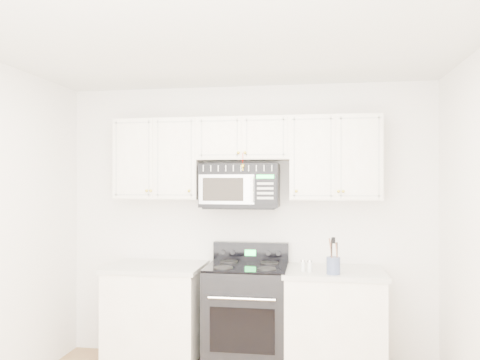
# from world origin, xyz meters

# --- Properties ---
(room) EXTENTS (3.51, 3.51, 2.61)m
(room) POSITION_xyz_m (0.00, 0.00, 1.30)
(room) COLOR #885D42
(room) RESTS_ON ground
(base_cabinet_left) EXTENTS (0.86, 0.65, 0.92)m
(base_cabinet_left) POSITION_xyz_m (-0.80, 1.44, 0.43)
(base_cabinet_left) COLOR white
(base_cabinet_left) RESTS_ON ground
(base_cabinet_right) EXTENTS (0.86, 0.65, 0.92)m
(base_cabinet_right) POSITION_xyz_m (0.80, 1.44, 0.43)
(base_cabinet_right) COLOR white
(base_cabinet_right) RESTS_ON ground
(range) EXTENTS (0.71, 0.65, 1.11)m
(range) POSITION_xyz_m (0.04, 1.45, 0.48)
(range) COLOR black
(range) RESTS_ON ground
(upper_cabinets) EXTENTS (2.44, 0.37, 0.75)m
(upper_cabinets) POSITION_xyz_m (0.00, 1.58, 1.93)
(upper_cabinets) COLOR white
(upper_cabinets) RESTS_ON ground
(microwave) EXTENTS (0.71, 0.41, 0.39)m
(microwave) POSITION_xyz_m (-0.04, 1.57, 1.65)
(microwave) COLOR black
(microwave) RESTS_ON ground
(utensil_crock) EXTENTS (0.11, 0.11, 0.30)m
(utensil_crock) POSITION_xyz_m (0.79, 1.23, 1.00)
(utensil_crock) COLOR #475477
(utensil_crock) RESTS_ON base_cabinet_right
(shaker_salt) EXTENTS (0.04, 0.04, 0.10)m
(shaker_salt) POSITION_xyz_m (0.54, 1.31, 0.97)
(shaker_salt) COLOR silver
(shaker_salt) RESTS_ON base_cabinet_right
(shaker_pepper) EXTENTS (0.04, 0.04, 0.10)m
(shaker_pepper) POSITION_xyz_m (0.60, 1.29, 0.97)
(shaker_pepper) COLOR silver
(shaker_pepper) RESTS_ON base_cabinet_right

